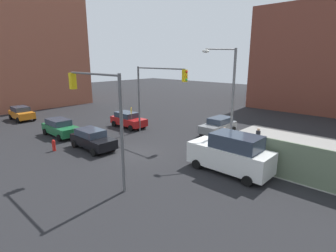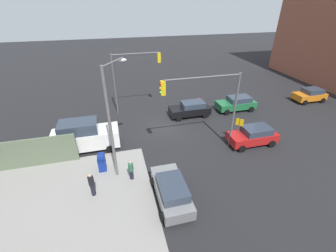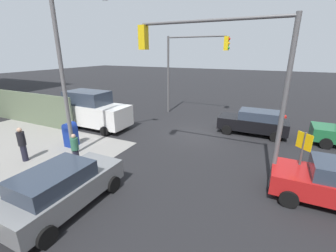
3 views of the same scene
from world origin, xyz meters
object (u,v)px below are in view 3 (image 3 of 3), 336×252
object	(u,v)px
traffic_signal_se_corner	(190,60)
mailbox_blue	(70,134)
traffic_signal_nw_corner	(220,68)
coupe_gray	(62,187)
fire_hydrant	(284,121)
street_lamp_corner	(69,64)
pedestrian_waiting	(75,149)
van_white_delivery	(92,110)
coupe_black	(254,122)
pedestrian_crossing	(22,144)

from	to	relation	value
traffic_signal_se_corner	mailbox_blue	world-z (taller)	traffic_signal_se_corner
traffic_signal_nw_corner	coupe_gray	distance (m)	7.25
fire_hydrant	coupe_gray	distance (m)	15.04
street_lamp_corner	fire_hydrant	world-z (taller)	street_lamp_corner
traffic_signal_nw_corner	pedestrian_waiting	xyz separation A→B (m)	(6.29, 2.00, -3.87)
fire_hydrant	van_white_delivery	xyz separation A→B (m)	(12.52, 6.00, 0.79)
coupe_black	pedestrian_crossing	bearing A→B (deg)	42.74
fire_hydrant	traffic_signal_se_corner	bearing A→B (deg)	-2.28
street_lamp_corner	pedestrian_crossing	size ratio (longest dim) A/B	4.51
traffic_signal_se_corner	pedestrian_crossing	world-z (taller)	traffic_signal_se_corner
street_lamp_corner	pedestrian_waiting	distance (m)	4.10
mailbox_blue	fire_hydrant	world-z (taller)	mailbox_blue
fire_hydrant	van_white_delivery	bearing A→B (deg)	25.61
street_lamp_corner	van_white_delivery	bearing A→B (deg)	-55.70
fire_hydrant	pedestrian_crossing	distance (m)	16.55
street_lamp_corner	van_white_delivery	world-z (taller)	street_lamp_corner
traffic_signal_nw_corner	street_lamp_corner	world-z (taller)	street_lamp_corner
traffic_signal_se_corner	van_white_delivery	bearing A→B (deg)	51.63
traffic_signal_se_corner	pedestrian_crossing	size ratio (longest dim) A/B	3.67
street_lamp_corner	van_white_delivery	xyz separation A→B (m)	(2.52, -3.69, -3.42)
coupe_gray	traffic_signal_nw_corner	bearing A→B (deg)	-131.45
traffic_signal_nw_corner	pedestrian_waiting	size ratio (longest dim) A/B	4.17
pedestrian_crossing	mailbox_blue	bearing A→B (deg)	-131.34
street_lamp_corner	traffic_signal_nw_corner	bearing A→B (deg)	-172.05
van_white_delivery	pedestrian_waiting	size ratio (longest dim) A/B	3.46
coupe_gray	coupe_black	world-z (taller)	same
van_white_delivery	coupe_gray	bearing A→B (deg)	127.10
mailbox_blue	traffic_signal_nw_corner	bearing A→B (deg)	-176.55
street_lamp_corner	pedestrian_waiting	size ratio (longest dim) A/B	5.13
traffic_signal_se_corner	coupe_gray	size ratio (longest dim) A/B	1.51
van_white_delivery	pedestrian_crossing	bearing A→B (deg)	97.29
traffic_signal_nw_corner	fire_hydrant	size ratio (longest dim) A/B	6.91
van_white_delivery	pedestrian_waiting	bearing A→B (deg)	125.21
coupe_gray	coupe_black	bearing A→B (deg)	-115.18
fire_hydrant	coupe_gray	size ratio (longest dim) A/B	0.22
traffic_signal_se_corner	coupe_black	bearing A→B (deg)	154.44
mailbox_blue	pedestrian_waiting	world-z (taller)	pedestrian_waiting
mailbox_blue	fire_hydrant	xyz separation A→B (m)	(-11.20, -9.20, -0.28)
fire_hydrant	pedestrian_waiting	size ratio (longest dim) A/B	0.60
traffic_signal_se_corner	street_lamp_corner	distance (m)	10.29
street_lamp_corner	coupe_black	xyz separation A→B (m)	(-8.14, -7.28, -3.86)
mailbox_blue	coupe_black	distance (m)	11.55
pedestrian_crossing	pedestrian_waiting	world-z (taller)	pedestrian_crossing
traffic_signal_nw_corner	coupe_black	world-z (taller)	traffic_signal_nw_corner
mailbox_blue	van_white_delivery	distance (m)	3.50
traffic_signal_se_corner	coupe_black	world-z (taller)	traffic_signal_se_corner
traffic_signal_nw_corner	pedestrian_waiting	world-z (taller)	traffic_signal_nw_corner
mailbox_blue	pedestrian_crossing	bearing A→B (deg)	75.96
coupe_gray	van_white_delivery	distance (m)	9.18
traffic_signal_nw_corner	traffic_signal_se_corner	bearing A→B (deg)	-62.82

